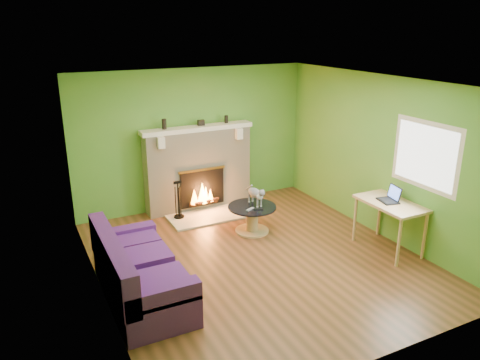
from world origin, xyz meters
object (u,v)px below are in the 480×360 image
object	(u,v)px
coffee_table	(252,217)
cat	(255,195)
sofa	(137,274)
desk	(391,208)

from	to	relation	value
coffee_table	cat	world-z (taller)	cat
coffee_table	cat	size ratio (longest dim) A/B	1.50
sofa	desk	xyz separation A→B (m)	(3.81, -0.41, 0.35)
desk	coffee_table	bearing A→B (deg)	135.96
sofa	cat	xyz separation A→B (m)	(2.32, 1.16, 0.29)
sofa	cat	bearing A→B (deg)	26.49
coffee_table	desk	bearing A→B (deg)	-44.04
sofa	desk	world-z (taller)	sofa
desk	cat	size ratio (longest dim) A/B	1.97
sofa	coffee_table	world-z (taller)	sofa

